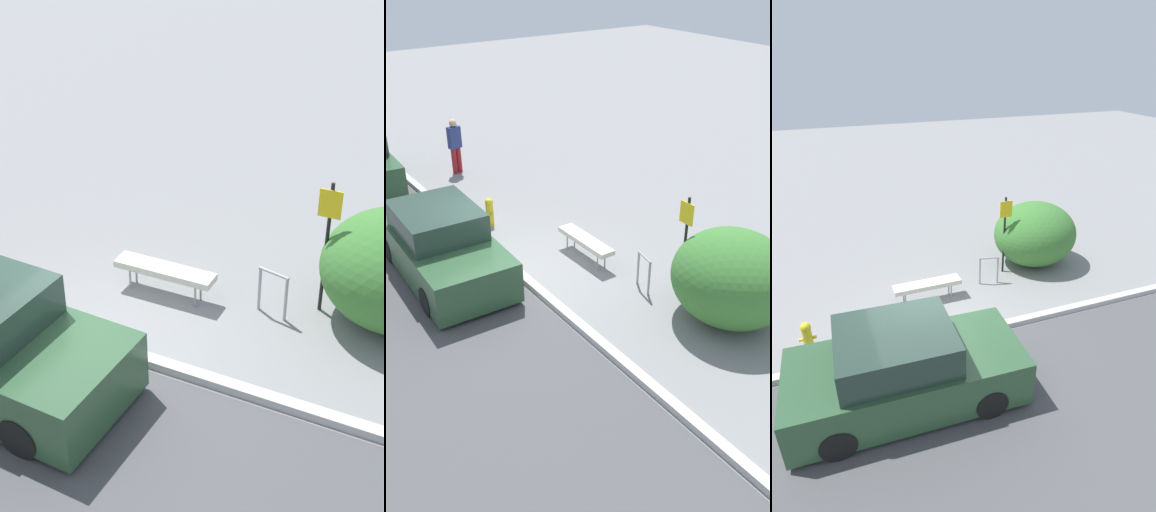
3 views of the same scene
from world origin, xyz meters
The scene contains 9 objects.
ground_plane centered at (0.00, 0.00, 0.00)m, with size 60.00×60.00×0.00m, color gray.
curb centered at (0.00, 0.00, 0.07)m, with size 60.00×0.20×0.13m.
bench centered at (0.41, 1.73, 0.47)m, with size 1.76×0.41×0.54m.
bike_rack centered at (2.25, 1.96, 0.50)m, with size 0.55×0.17×0.83m.
sign_post centered at (2.91, 2.43, 1.38)m, with size 0.36×0.08×2.30m.
fire_hydrant centered at (-2.54, 0.70, 0.41)m, with size 0.36×0.22×0.77m.
shrub_hedge centered at (4.04, 2.65, 0.95)m, with size 2.47×2.32×1.90m.
pedestrian centered at (-6.62, 1.60, 0.95)m, with size 0.29×0.43×1.77m.
parked_car_near centered at (-0.87, -1.33, 0.71)m, with size 4.28×2.03×1.60m.
Camera 2 is at (10.10, -5.26, 6.78)m, focal length 40.00 mm.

